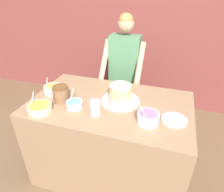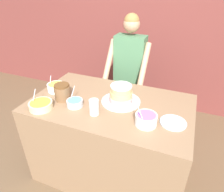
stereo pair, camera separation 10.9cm
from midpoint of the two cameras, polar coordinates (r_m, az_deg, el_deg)
wall_back at (r=3.16m, az=12.44°, el=19.30°), size 10.00×0.05×2.60m
counter at (r=2.10m, az=1.12°, el=-12.30°), size 1.47×0.89×0.90m
person_baker at (r=2.51m, az=6.24°, el=8.46°), size 0.49×0.43×1.56m
cake at (r=1.81m, az=4.32°, el=0.27°), size 0.36×0.36×0.17m
frosting_bowl_blue at (r=1.78m, az=-8.87°, el=-1.91°), size 0.14×0.14×0.17m
frosting_bowl_yellow at (r=2.07m, az=-14.27°, el=2.49°), size 0.17×0.17×0.15m
frosting_bowl_orange at (r=1.82m, az=-18.07°, el=-2.49°), size 0.20×0.20×0.16m
frosting_bowl_purple at (r=1.57m, az=11.70°, el=-6.53°), size 0.17×0.17×0.17m
drinking_glass at (r=1.64m, az=-3.27°, el=-3.24°), size 0.08×0.08×0.14m
ceramic_plate at (r=1.66m, az=18.88°, el=-7.23°), size 0.21×0.21×0.01m
stoneware_jar at (r=1.89m, az=-12.37°, el=1.09°), size 0.15×0.15×0.15m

